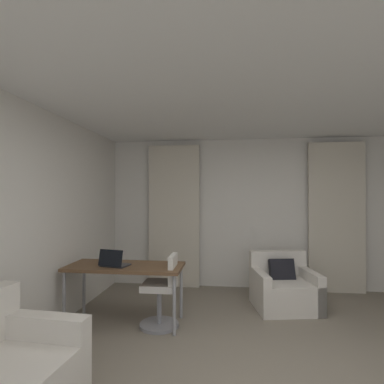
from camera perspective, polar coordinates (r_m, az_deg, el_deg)
wall_window at (r=5.55m, az=11.04°, el=-3.83°), size 5.12×0.06×2.60m
ceiling at (r=2.73m, az=15.87°, el=21.36°), size 5.12×6.12×0.06m
curtain_left_panel at (r=5.50m, az=-3.35°, el=-4.39°), size 0.90×0.06×2.50m
curtain_right_panel at (r=5.69m, az=25.12°, el=-4.21°), size 0.90×0.06×2.50m
armchair at (r=4.82m, az=16.61°, el=-16.81°), size 0.97×0.90×0.77m
desk at (r=4.10m, az=-12.22°, el=-13.86°), size 1.45×0.61×0.73m
desk_chair at (r=4.01m, az=-5.47°, el=-18.30°), size 0.48×0.48×0.88m
laptop at (r=4.03m, az=-14.23°, el=-12.55°), size 0.36×0.31×0.22m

